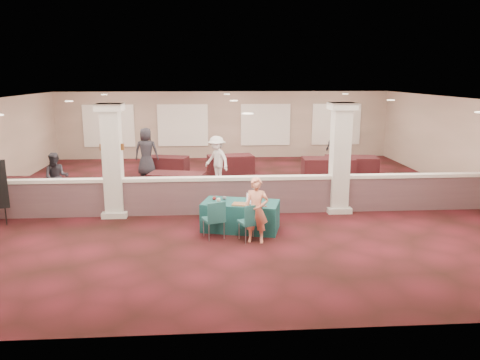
{
  "coord_description": "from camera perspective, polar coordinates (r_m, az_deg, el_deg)",
  "views": [
    {
      "loc": [
        -0.84,
        -14.65,
        3.96
      ],
      "look_at": [
        0.05,
        -2.0,
        1.11
      ],
      "focal_mm": 35.0,
      "sensor_mm": 36.0,
      "label": 1
    }
  ],
  "objects": [
    {
      "name": "column_left",
      "position": [
        13.62,
        -15.26,
        2.4
      ],
      "size": [
        0.72,
        0.72,
        3.2
      ],
      "color": "beige",
      "rests_on": "ground"
    },
    {
      "name": "conf_chair_side",
      "position": [
        11.51,
        -3.08,
        -4.49
      ],
      "size": [
        0.61,
        0.62,
        0.96
      ],
      "rotation": [
        0.0,
        0.0,
        0.34
      ],
      "color": "#1B4E4F",
      "rests_on": "ground"
    },
    {
      "name": "far_table_front_left",
      "position": [
        16.39,
        -24.14,
        -1.11
      ],
      "size": [
        1.85,
        0.98,
        0.74
      ],
      "primitive_type": "cube",
      "rotation": [
        0.0,
        0.0,
        -0.04
      ],
      "color": "black",
      "rests_on": "ground"
    },
    {
      "name": "near_table",
      "position": [
        12.22,
        0.07,
        -4.39
      ],
      "size": [
        2.13,
        1.45,
        0.75
      ],
      "primitive_type": "cube",
      "rotation": [
        0.0,
        0.0,
        -0.27
      ],
      "color": "#103E3D",
      "rests_on": "ground"
    },
    {
      "name": "attendee_b",
      "position": [
        17.33,
        -2.84,
        2.46
      ],
      "size": [
        1.14,
        1.21,
        1.78
      ],
      "primitive_type": "imported",
      "rotation": [
        0.0,
        0.0,
        -0.86
      ],
      "color": "silver",
      "rests_on": "ground"
    },
    {
      "name": "wall_front",
      "position": [
        7.11,
        2.98,
        -6.74
      ],
      "size": [
        16.0,
        0.04,
        3.2
      ],
      "primitive_type": "cube",
      "color": "#846D5B",
      "rests_on": "ground"
    },
    {
      "name": "ceiling",
      "position": [
        14.7,
        -0.77,
        9.71
      ],
      "size": [
        16.0,
        16.0,
        0.02
      ],
      "primitive_type": "cube",
      "color": "white",
      "rests_on": "wall_back"
    },
    {
      "name": "far_table_back_left",
      "position": [
        19.6,
        -8.83,
        1.87
      ],
      "size": [
        1.82,
        1.23,
        0.67
      ],
      "primitive_type": "cube",
      "rotation": [
        0.0,
        0.0,
        -0.26
      ],
      "color": "black",
      "rests_on": "ground"
    },
    {
      "name": "column_right",
      "position": [
        13.9,
        12.07,
        2.77
      ],
      "size": [
        0.72,
        0.72,
        3.2
      ],
      "color": "beige",
      "rests_on": "ground"
    },
    {
      "name": "scissors",
      "position": [
        11.73,
        2.99,
        -3.2
      ],
      "size": [
        0.13,
        0.06,
        0.01
      ],
      "primitive_type": "cube",
      "rotation": [
        0.0,
        0.0,
        -0.27
      ],
      "color": "red",
      "rests_on": "near_table"
    },
    {
      "name": "partition_wall",
      "position": [
        13.61,
        -0.38,
        -1.76
      ],
      "size": [
        15.6,
        0.28,
        1.1
      ],
      "color": "#563A40",
      "rests_on": "ground"
    },
    {
      "name": "yarn_cream",
      "position": [
        12.12,
        -2.64,
        -2.43
      ],
      "size": [
        0.11,
        0.11,
        0.11
      ],
      "primitive_type": "sphere",
      "color": "#C0B59E",
      "rests_on": "near_table"
    },
    {
      "name": "attendee_a",
      "position": [
        15.93,
        -21.47,
        0.3
      ],
      "size": [
        0.81,
        0.53,
        1.58
      ],
      "primitive_type": "imported",
      "rotation": [
        0.0,
        0.0,
        0.15
      ],
      "color": "black",
      "rests_on": "ground"
    },
    {
      "name": "laptop_screen",
      "position": [
        12.09,
        1.56,
        -2.1
      ],
      "size": [
        0.33,
        0.1,
        0.23
      ],
      "primitive_type": "cube",
      "rotation": [
        0.0,
        0.0,
        -0.27
      ],
      "color": "silver",
      "rests_on": "near_table"
    },
    {
      "name": "laptop_base",
      "position": [
        12.01,
        1.46,
        -2.8
      ],
      "size": [
        0.39,
        0.32,
        0.02
      ],
      "primitive_type": "cube",
      "rotation": [
        0.0,
        0.0,
        -0.27
      ],
      "color": "silver",
      "rests_on": "near_table"
    },
    {
      "name": "sconce_right",
      "position": [
        13.51,
        -14.18,
        3.94
      ],
      "size": [
        0.12,
        0.12,
        0.18
      ],
      "color": "brown",
      "rests_on": "column_left"
    },
    {
      "name": "woman",
      "position": [
        11.23,
        2.01,
        -3.7
      ],
      "size": [
        0.65,
        0.5,
        1.59
      ],
      "primitive_type": "imported",
      "rotation": [
        0.0,
        0.0,
        -0.23
      ],
      "color": "#E88E65",
      "rests_on": "ground"
    },
    {
      "name": "attendee_d",
      "position": [
        19.13,
        -11.35,
        3.4
      ],
      "size": [
        0.98,
        0.58,
        1.92
      ],
      "primitive_type": "imported",
      "rotation": [
        0.0,
        0.0,
        3.07
      ],
      "color": "black",
      "rests_on": "ground"
    },
    {
      "name": "ground",
      "position": [
        15.2,
        -0.73,
        -2.43
      ],
      "size": [
        16.0,
        16.0,
        0.0
      ],
      "primitive_type": "plane",
      "color": "#461117",
      "rests_on": "ground"
    },
    {
      "name": "yarn_red",
      "position": [
        12.3,
        -3.17,
        -2.24
      ],
      "size": [
        0.1,
        0.1,
        0.1
      ],
      "primitive_type": "sphere",
      "color": "maroon",
      "rests_on": "near_table"
    },
    {
      "name": "far_table_back_center",
      "position": [
        19.3,
        -1.16,
        1.95
      ],
      "size": [
        1.96,
        1.21,
        0.74
      ],
      "primitive_type": "cube",
      "rotation": [
        0.0,
        0.0,
        0.17
      ],
      "color": "black",
      "rests_on": "ground"
    },
    {
      "name": "attendee_c",
      "position": [
        20.47,
        11.48,
        3.76
      ],
      "size": [
        1.13,
        0.99,
        1.76
      ],
      "primitive_type": "imported",
      "rotation": [
        0.0,
        0.0,
        0.6
      ],
      "color": "black",
      "rests_on": "ground"
    },
    {
      "name": "conf_chair_main",
      "position": [
        11.31,
        1.37,
        -4.83
      ],
      "size": [
        0.6,
        0.61,
        0.94
      ],
      "rotation": [
        0.0,
        0.0,
        0.35
      ],
      "color": "#1B4E4F",
      "rests_on": "ground"
    },
    {
      "name": "far_table_back_right",
      "position": [
        19.07,
        13.41,
        1.58
      ],
      "size": [
        2.12,
        1.27,
        0.81
      ],
      "primitive_type": "cube",
      "rotation": [
        0.0,
        0.0,
        -0.14
      ],
      "color": "black",
      "rests_on": "ground"
    },
    {
      "name": "sconce_left",
      "position": [
        13.62,
        -16.5,
        3.87
      ],
      "size": [
        0.12,
        0.12,
        0.18
      ],
      "color": "brown",
      "rests_on": "column_left"
    },
    {
      "name": "far_table_front_right",
      "position": [
        18.61,
        10.7,
        1.43
      ],
      "size": [
        2.04,
        1.11,
        0.81
      ],
      "primitive_type": "cube",
      "rotation": [
        0.0,
        0.0,
        -0.06
      ],
      "color": "black",
      "rests_on": "ground"
    },
    {
      "name": "knitting",
      "position": [
        11.86,
        0.07,
        -2.97
      ],
      "size": [
        0.48,
        0.4,
        0.03
      ],
      "primitive_type": "cube",
      "rotation": [
        0.0,
        0.0,
        -0.27
      ],
      "color": "#BF671E",
      "rests_on": "near_table"
    },
    {
      "name": "wall_back",
      "position": [
        22.79,
        -1.92,
        6.72
      ],
      "size": [
        16.0,
        0.04,
        3.2
      ],
      "primitive_type": "cube",
      "color": "#846D5B",
      "rests_on": "ground"
    },
    {
      "name": "wall_right",
      "position": [
        17.27,
        26.84,
        3.45
      ],
      "size": [
        0.04,
        16.0,
        3.2
      ],
      "primitive_type": "cube",
      "color": "#846D5B",
      "rests_on": "ground"
    },
    {
      "name": "yarn_grey",
      "position": [
        12.31,
        -1.93,
        -2.2
      ],
      "size": [
        0.11,
        0.11,
        0.11
      ],
      "primitive_type": "sphere",
      "color": "#4E4E53",
      "rests_on": "near_table"
    },
    {
      "name": "screen_glow",
      "position": [
        12.09,
        1.55,
        -2.17
      ],
      "size": [
        0.3,
        0.08,
        0.19
      ],
      "primitive_type": "cube",
      "rotation": [
        0.0,
        0.0,
        -0.27
      ],
      "color": "silver",
      "rests_on": "near_table"
    },
    {
      "name": "far_table_front_center",
      "position": [
        15.93,
        -7.69,
        -0.47
      ],
      "size": [
        1.99,
        1.31,
        0.74
      ],
      "primitive_type": "cube",
      "rotation": [
        0.0,
        0.0,
        -0.23
      ],
      "color": "black",
      "rests_on": "ground"
    }
  ]
}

